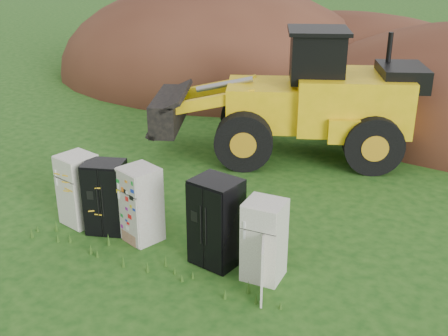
# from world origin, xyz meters

# --- Properties ---
(ground) EXTENTS (120.00, 120.00, 0.00)m
(ground) POSITION_xyz_m (0.00, 0.00, 0.00)
(ground) COLOR #174512
(ground) RESTS_ON ground
(fridge_leftmost) EXTENTS (0.89, 0.86, 1.72)m
(fridge_leftmost) POSITION_xyz_m (-2.39, -0.03, 0.86)
(fridge_leftmost) COLOR white
(fridge_leftmost) RESTS_ON ground
(fridge_black_side) EXTENTS (1.08, 0.97, 1.70)m
(fridge_black_side) POSITION_xyz_m (-1.57, -0.03, 0.85)
(fridge_black_side) COLOR black
(fridge_black_side) RESTS_ON ground
(fridge_sticker) EXTENTS (0.96, 0.92, 1.73)m
(fridge_sticker) POSITION_xyz_m (-0.62, 0.03, 0.87)
(fridge_sticker) COLOR silver
(fridge_sticker) RESTS_ON ground
(fridge_black_right) EXTENTS (1.04, 0.91, 1.88)m
(fridge_black_right) POSITION_xyz_m (1.32, -0.00, 0.94)
(fridge_black_right) COLOR black
(fridge_black_right) RESTS_ON ground
(fridge_open_door) EXTENTS (0.81, 0.75, 1.68)m
(fridge_open_door) POSITION_xyz_m (2.43, -0.04, 0.84)
(fridge_open_door) COLOR white
(fridge_open_door) RESTS_ON ground
(wheel_loader) EXTENTS (8.71, 6.34, 3.91)m
(wheel_loader) POSITION_xyz_m (-0.06, 6.46, 1.95)
(wheel_loader) COLOR yellow
(wheel_loader) RESTS_ON ground
(dirt_mound_left) EXTENTS (16.46, 12.34, 8.92)m
(dirt_mound_left) POSITION_xyz_m (-6.99, 14.46, 0.00)
(dirt_mound_left) COLOR #422015
(dirt_mound_left) RESTS_ON ground
(dirt_mound_back) EXTENTS (15.50, 10.33, 6.31)m
(dirt_mound_back) POSITION_xyz_m (-1.18, 17.14, 0.00)
(dirt_mound_back) COLOR #422015
(dirt_mound_back) RESTS_ON ground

